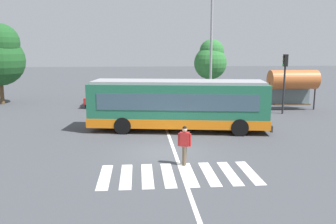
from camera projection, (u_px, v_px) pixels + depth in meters
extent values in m
plane|color=#424449|center=(165.00, 152.00, 16.88)|extent=(160.00, 160.00, 0.00)
cylinder|color=black|center=(235.00, 119.00, 22.26)|extent=(1.03, 0.45, 1.00)
cylinder|color=black|center=(240.00, 127.00, 19.96)|extent=(1.03, 0.45, 1.00)
cylinder|color=black|center=(130.00, 118.00, 22.71)|extent=(1.03, 0.45, 1.00)
cylinder|color=black|center=(123.00, 126.00, 20.41)|extent=(1.03, 0.45, 1.00)
cube|color=#236B4C|center=(178.00, 104.00, 21.15)|extent=(10.86, 4.13, 2.55)
cube|color=orange|center=(178.00, 120.00, 21.33)|extent=(10.97, 4.17, 0.55)
cube|color=#3D5666|center=(178.00, 99.00, 21.09)|extent=(9.61, 3.99, 0.96)
cube|color=#3D5666|center=(267.00, 102.00, 20.76)|extent=(0.38, 2.22, 1.63)
cube|color=black|center=(267.00, 87.00, 20.60)|extent=(0.35, 1.92, 0.28)
cube|color=#99999E|center=(178.00, 82.00, 20.90)|extent=(10.41, 3.87, 0.16)
cube|color=#28282B|center=(267.00, 125.00, 21.01)|extent=(0.51, 2.54, 0.36)
cylinder|color=brown|center=(185.00, 155.00, 15.10)|extent=(0.16, 0.16, 0.85)
cylinder|color=brown|center=(184.00, 156.00, 14.91)|extent=(0.16, 0.16, 0.85)
cube|color=#B22323|center=(185.00, 139.00, 14.88)|extent=(0.46, 0.36, 0.60)
cylinder|color=#B22323|center=(179.00, 139.00, 14.93)|extent=(0.10, 0.10, 0.55)
cylinder|color=#B22323|center=(190.00, 140.00, 14.84)|extent=(0.10, 0.10, 0.55)
sphere|color=tan|center=(185.00, 130.00, 14.80)|extent=(0.22, 0.22, 0.22)
sphere|color=black|center=(185.00, 128.00, 14.79)|extent=(0.19, 0.19, 0.19)
cylinder|color=black|center=(93.00, 99.00, 32.29)|extent=(0.24, 0.65, 0.64)
cylinder|color=black|center=(111.00, 99.00, 32.32)|extent=(0.24, 0.65, 0.64)
cylinder|color=black|center=(87.00, 104.00, 29.55)|extent=(0.24, 0.65, 0.64)
cylinder|color=black|center=(106.00, 104.00, 29.57)|extent=(0.24, 0.65, 0.64)
cube|color=#AD1E1E|center=(99.00, 98.00, 30.87)|extent=(2.13, 4.62, 0.52)
cube|color=#3D5666|center=(99.00, 92.00, 30.70)|extent=(1.75, 2.27, 0.44)
cube|color=#AD1E1E|center=(99.00, 90.00, 30.67)|extent=(1.66, 2.08, 0.09)
cylinder|color=black|center=(120.00, 98.00, 32.74)|extent=(0.22, 0.65, 0.64)
cylinder|color=black|center=(138.00, 98.00, 32.82)|extent=(0.22, 0.65, 0.64)
cylinder|color=black|center=(117.00, 103.00, 30.00)|extent=(0.22, 0.65, 0.64)
cylinder|color=black|center=(137.00, 103.00, 30.08)|extent=(0.22, 0.65, 0.64)
cube|color=#234293|center=(128.00, 97.00, 31.35)|extent=(1.99, 4.56, 0.52)
cube|color=#3D5666|center=(128.00, 92.00, 31.17)|extent=(1.68, 2.22, 0.44)
cube|color=#234293|center=(128.00, 90.00, 31.14)|extent=(1.60, 2.04, 0.09)
cylinder|color=black|center=(151.00, 98.00, 32.88)|extent=(0.21, 0.64, 0.64)
cylinder|color=black|center=(169.00, 98.00, 32.98)|extent=(0.21, 0.64, 0.64)
cylinder|color=black|center=(151.00, 103.00, 30.14)|extent=(0.21, 0.64, 0.64)
cylinder|color=black|center=(171.00, 103.00, 30.24)|extent=(0.21, 0.64, 0.64)
cube|color=#C6B793|center=(160.00, 97.00, 31.50)|extent=(1.93, 4.54, 0.52)
cube|color=#3D5666|center=(160.00, 92.00, 31.33)|extent=(1.65, 2.20, 0.44)
cube|color=#C6B793|center=(160.00, 90.00, 31.30)|extent=(1.57, 2.02, 0.09)
cylinder|color=black|center=(180.00, 98.00, 33.26)|extent=(0.25, 0.65, 0.64)
cylinder|color=black|center=(197.00, 98.00, 33.27)|extent=(0.25, 0.65, 0.64)
cylinder|color=black|center=(181.00, 102.00, 30.52)|extent=(0.25, 0.65, 0.64)
cylinder|color=black|center=(200.00, 102.00, 30.53)|extent=(0.25, 0.65, 0.64)
cube|color=white|center=(189.00, 96.00, 31.84)|extent=(2.17, 4.63, 0.52)
cube|color=#3D5666|center=(189.00, 91.00, 31.66)|extent=(1.77, 2.28, 0.44)
cube|color=white|center=(190.00, 89.00, 31.63)|extent=(1.68, 2.10, 0.09)
cylinder|color=#28282B|center=(284.00, 90.00, 26.52)|extent=(0.14, 0.14, 3.62)
cube|color=black|center=(286.00, 60.00, 26.11)|extent=(0.28, 0.32, 0.90)
cylinder|color=#410907|center=(284.00, 57.00, 26.05)|extent=(0.04, 0.20, 0.20)
cylinder|color=#463707|center=(283.00, 61.00, 26.11)|extent=(0.04, 0.20, 0.20)
cylinder|color=green|center=(283.00, 65.00, 26.16)|extent=(0.04, 0.20, 0.20)
cylinder|color=#28282B|center=(270.00, 96.00, 28.10)|extent=(0.12, 0.12, 2.30)
cylinder|color=#28282B|center=(315.00, 96.00, 28.42)|extent=(0.12, 0.12, 2.30)
cube|color=slate|center=(289.00, 93.00, 28.92)|extent=(3.64, 0.04, 1.93)
cylinder|color=#BC602D|center=(293.00, 80.00, 28.02)|extent=(3.87, 1.54, 1.54)
cube|color=#4C3823|center=(292.00, 104.00, 28.39)|extent=(3.03, 0.36, 0.08)
cylinder|color=#939399|center=(211.00, 48.00, 28.44)|extent=(0.20, 0.20, 10.02)
cylinder|color=brown|center=(2.00, 91.00, 31.24)|extent=(0.36, 0.36, 2.34)
sphere|color=#1E5123|center=(0.00, 43.00, 30.25)|extent=(3.33, 3.33, 3.33)
cylinder|color=brown|center=(210.00, 86.00, 35.59)|extent=(0.36, 0.36, 2.34)
sphere|color=#2D7033|center=(210.00, 63.00, 35.17)|extent=(3.29, 3.29, 3.29)
sphere|color=#2D7033|center=(212.00, 51.00, 35.12)|extent=(2.47, 2.47, 2.47)
cube|color=silver|center=(105.00, 177.00, 13.66)|extent=(0.45, 2.74, 0.01)
cube|color=silver|center=(126.00, 176.00, 13.73)|extent=(0.45, 2.74, 0.01)
cube|color=silver|center=(147.00, 175.00, 13.80)|extent=(0.45, 2.74, 0.01)
cube|color=silver|center=(168.00, 175.00, 13.87)|extent=(0.45, 2.74, 0.01)
cube|color=silver|center=(189.00, 174.00, 13.94)|extent=(0.45, 2.74, 0.01)
cube|color=silver|center=(209.00, 174.00, 14.01)|extent=(0.45, 2.74, 0.01)
cube|color=silver|center=(230.00, 173.00, 14.08)|extent=(0.45, 2.74, 0.01)
cube|color=silver|center=(250.00, 172.00, 14.15)|extent=(0.45, 2.74, 0.01)
cube|color=silver|center=(171.00, 141.00, 18.87)|extent=(0.16, 24.00, 0.01)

